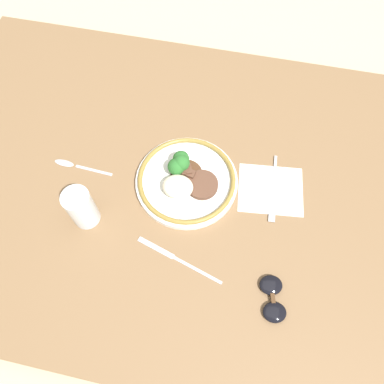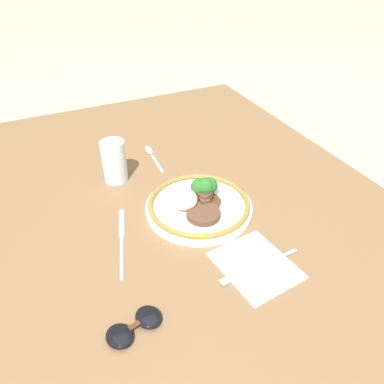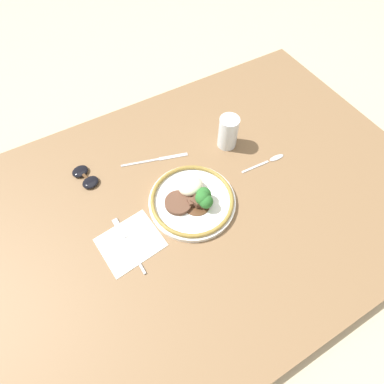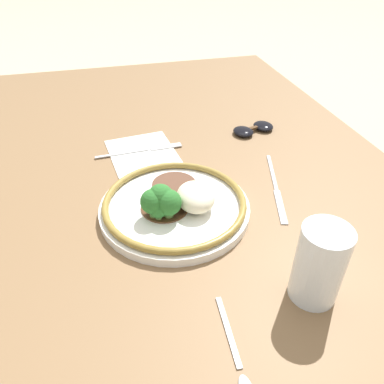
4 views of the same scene
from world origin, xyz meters
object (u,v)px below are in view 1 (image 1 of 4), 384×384
Objects in this scene: knife at (176,259)px; sunglasses at (273,298)px; fork at (273,194)px; plate at (185,180)px; spoon at (72,165)px; juice_glass at (82,209)px.

knife is 1.90× the size of sunglasses.
fork is 0.26m from sunglasses.
plate reaches higher than sunglasses.
sunglasses is (-0.55, 0.23, 0.01)m from spoon.
juice_glass is 0.71× the size of spoon.
fork is (-0.22, -0.02, -0.02)m from plate.
plate is at bearing -67.18° from knife.
knife is (-0.24, 0.06, -0.05)m from juice_glass.
knife is (-0.02, 0.20, -0.02)m from plate.
spoon is at bearing 1.60° from plate.
plate is 2.26× the size of juice_glass.
plate is at bearing -58.44° from sunglasses.
plate is 1.20× the size of knife.
knife is at bearing -46.68° from fork.
fork is 0.53m from spoon.
fork is (-0.44, -0.16, -0.05)m from juice_glass.
juice_glass reaches higher than spoon.
fork is at bearing -116.85° from knife.
spoon is (0.33, -0.19, 0.00)m from knife.
plate is 2.29× the size of sunglasses.
spoon reaches higher than knife.
spoon is at bearing -13.41° from knife.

